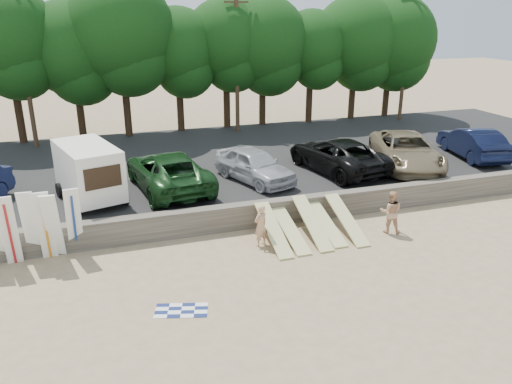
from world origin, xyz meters
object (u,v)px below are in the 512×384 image
box_trailer (89,170)px  beachgoer_a (261,225)px  car_3 (337,155)px  car_4 (406,151)px  car_1 (168,171)px  car_5 (473,143)px  cooler (313,225)px  beachgoer_b (391,212)px  car_2 (254,165)px

box_trailer → beachgoer_a: size_ratio=2.57×
car_3 → car_4: 3.58m
car_1 → car_3: car_1 is taller
car_5 → car_3: bearing=10.8°
car_4 → car_5: size_ratio=1.23×
car_3 → car_5: size_ratio=1.19×
box_trailer → cooler: size_ratio=10.67×
car_4 → beachgoer_a: car_4 is taller
cooler → car_5: bearing=1.0°
car_3 → cooler: 5.72m
car_3 → beachgoer_b: 5.81m
car_5 → beachgoer_b: size_ratio=2.86×
car_1 → car_3: (8.15, 0.06, -0.02)m
box_trailer → car_5: box_trailer is taller
car_1 → car_4: (11.69, -0.44, 0.01)m
car_5 → cooler: (-11.11, -4.41, -1.34)m
car_3 → cooler: bearing=44.7°
car_2 → car_5: (12.14, 0.15, 0.04)m
beachgoer_b → cooler: bearing=2.5°
car_1 → beachgoer_b: car_1 is taller
car_4 → car_3: bearing=-168.4°
car_1 → car_3: bearing=172.9°
beachgoer_b → car_2: bearing=-28.9°
box_trailer → beachgoer_b: (10.82, -5.17, -1.17)m
car_3 → box_trailer: bearing=-6.7°
car_2 → beachgoer_b: size_ratio=2.63×
car_1 → car_2: 3.87m
box_trailer → beachgoer_a: bearing=-55.6°
beachgoer_b → box_trailer: bearing=1.6°
beachgoer_b → cooler: beachgoer_b is taller
box_trailer → car_5: (19.27, 0.46, -0.52)m
car_3 → cooler: size_ratio=15.12×
box_trailer → car_2: size_ratio=0.91×
car_2 → car_4: (7.82, -0.24, 0.07)m
car_3 → car_5: bearing=169.8°
box_trailer → car_3: bearing=-13.4°
car_1 → beachgoer_b: 9.48m
car_2 → car_4: 7.83m
beachgoer_a → beachgoer_b: size_ratio=0.93×
car_1 → car_2: bearing=169.7°
box_trailer → car_4: (14.95, 0.07, -0.49)m
car_1 → car_4: bearing=170.4°
beachgoer_b → beachgoer_a: bearing=22.0°
car_5 → beachgoer_a: size_ratio=3.07×
beachgoer_a → beachgoer_b: beachgoer_b is taller
car_3 → car_5: same height
car_5 → beachgoer_b: car_5 is taller
car_2 → car_3: bearing=-16.3°
box_trailer → car_4: box_trailer is taller
car_2 → beachgoer_a: 5.26m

